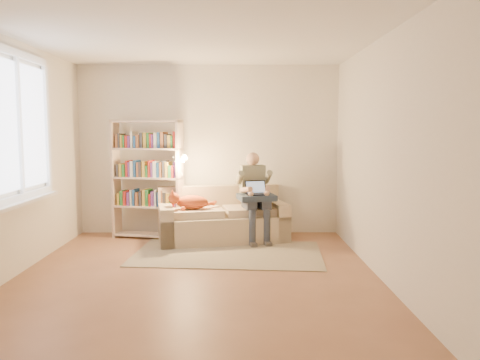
{
  "coord_description": "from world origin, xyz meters",
  "views": [
    {
      "loc": [
        0.46,
        -5.01,
        1.6
      ],
      "look_at": [
        0.48,
        1.0,
        0.97
      ],
      "focal_mm": 35.0,
      "sensor_mm": 36.0,
      "label": 1
    }
  ],
  "objects_px": {
    "laptop": "(252,191)",
    "bookshelf": "(148,173)",
    "cat": "(193,202)",
    "sofa": "(222,221)",
    "person": "(255,191)"
  },
  "relations": [
    {
      "from": "sofa",
      "to": "bookshelf",
      "type": "xyz_separation_m",
      "value": [
        -1.11,
        0.15,
        0.69
      ]
    },
    {
      "from": "laptop",
      "to": "bookshelf",
      "type": "relative_size",
      "value": 0.19
    },
    {
      "from": "sofa",
      "to": "person",
      "type": "xyz_separation_m",
      "value": [
        0.47,
        -0.05,
        0.45
      ]
    },
    {
      "from": "sofa",
      "to": "bookshelf",
      "type": "bearing_deg",
      "value": 160.07
    },
    {
      "from": "cat",
      "to": "bookshelf",
      "type": "xyz_separation_m",
      "value": [
        -0.7,
        0.36,
        0.37
      ]
    },
    {
      "from": "person",
      "to": "cat",
      "type": "relative_size",
      "value": 1.95
    },
    {
      "from": "person",
      "to": "laptop",
      "type": "distance_m",
      "value": 0.12
    },
    {
      "from": "bookshelf",
      "to": "cat",
      "type": "bearing_deg",
      "value": -16.1
    },
    {
      "from": "cat",
      "to": "laptop",
      "type": "xyz_separation_m",
      "value": [
        0.85,
        0.05,
        0.14
      ]
    },
    {
      "from": "laptop",
      "to": "bookshelf",
      "type": "height_order",
      "value": "bookshelf"
    },
    {
      "from": "cat",
      "to": "laptop",
      "type": "bearing_deg",
      "value": -8.8
    },
    {
      "from": "sofa",
      "to": "cat",
      "type": "distance_m",
      "value": 0.56
    },
    {
      "from": "sofa",
      "to": "person",
      "type": "distance_m",
      "value": 0.65
    },
    {
      "from": "sofa",
      "to": "cat",
      "type": "height_order",
      "value": "sofa"
    },
    {
      "from": "person",
      "to": "cat",
      "type": "distance_m",
      "value": 0.91
    }
  ]
}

